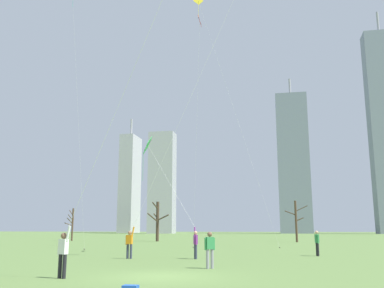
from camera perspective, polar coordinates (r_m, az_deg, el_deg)
name	(u,v)px	position (r m, az deg, el deg)	size (l,w,h in m)	color
ground_plane	(162,277)	(16.81, -4.08, -17.24)	(400.00, 400.00, 0.00)	#5B7A3D
kite_flyer_far_back_blue	(153,188)	(26.16, -5.22, -5.88)	(8.61, 0.42, 19.53)	#33384C
kite_flyer_midfield_center_green	(180,211)	(27.75, -1.64, -8.91)	(5.23, 6.64, 8.84)	#33384C
kite_flyer_midfield_right_purple	(86,195)	(16.14, -14.02, -6.66)	(5.93, 2.01, 13.16)	black
bystander_strolling_midfield	(210,248)	(19.91, 2.39, -13.70)	(0.45, 0.35, 1.62)	gray
bystander_far_off_by_trees	(317,242)	(29.82, 16.35, -12.42)	(0.27, 0.50, 1.62)	black
distant_kite_drifting_left_red	(199,37)	(40.38, 0.97, 14.12)	(1.64, 4.91, 21.07)	red
distant_kite_high_overhead_yellow	(206,24)	(44.19, 1.86, 15.69)	(7.67, 2.58, 24.74)	yellow
distant_kite_drifting_right_teal	(73,6)	(39.05, -15.60, 17.32)	(0.39, 5.37, 22.45)	teal
bare_tree_leftmost	(157,220)	(60.38, -4.64, -10.09)	(2.93, 3.01, 5.43)	#423326
bare_tree_rightmost	(72,223)	(65.03, -15.71, -10.14)	(1.23, 2.92, 4.62)	#4C3828
bare_tree_far_right_edge	(296,220)	(58.46, 13.71, -9.85)	(2.96, 1.79, 5.35)	#4C3828
skyline_wide_slab	(293,162)	(155.41, 13.37, -2.40)	(10.89, 7.99, 55.72)	gray
skyline_tall_tower	(162,182)	(148.82, -4.01, -5.11)	(8.69, 6.28, 34.86)	#B2B2B7
skyline_short_annex	(130,184)	(171.66, -8.30, -5.26)	(5.56, 11.57, 45.51)	#B2B2B7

